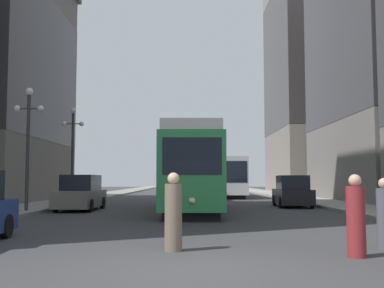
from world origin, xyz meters
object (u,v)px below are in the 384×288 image
(pedestrian_crossing_far, at_px, (384,216))
(lamp_post_left_near, at_px, (28,130))
(lamp_post_left_far, at_px, (72,141))
(streetcar, at_px, (191,169))
(parked_car_left_near, at_px, (80,194))
(pedestrian_crossing_near, at_px, (173,214))
(parked_car_right_far, at_px, (292,192))
(pedestrian_on_sidewalk, at_px, (355,218))
(transit_bus, at_px, (225,176))

(pedestrian_crossing_far, distance_m, lamp_post_left_near, 16.65)
(pedestrian_crossing_far, distance_m, lamp_post_left_far, 22.93)
(streetcar, distance_m, parked_car_left_near, 5.92)
(pedestrian_crossing_far, bearing_deg, pedestrian_crossing_near, 24.03)
(streetcar, xyz_separation_m, parked_car_right_far, (5.85, 3.69, -1.26))
(parked_car_right_far, bearing_deg, lamp_post_left_far, -8.60)
(lamp_post_left_far, bearing_deg, streetcar, -39.49)
(pedestrian_on_sidewalk, relative_size, lamp_post_left_far, 0.28)
(parked_car_left_near, height_order, lamp_post_left_near, lamp_post_left_near)
(pedestrian_crossing_near, bearing_deg, transit_bus, -106.07)
(transit_bus, height_order, pedestrian_on_sidewalk, transit_bus)
(parked_car_left_near, bearing_deg, lamp_post_left_far, 109.48)
(transit_bus, xyz_separation_m, lamp_post_left_far, (-10.67, -12.94, 2.13))
(pedestrian_crossing_near, xyz_separation_m, pedestrian_crossing_far, (4.79, 0.28, -0.06))
(pedestrian_crossing_far, bearing_deg, lamp_post_left_near, -21.89)
(streetcar, height_order, pedestrian_on_sidewalk, streetcar)
(parked_car_right_far, height_order, pedestrian_crossing_near, parked_car_right_far)
(parked_car_right_far, distance_m, pedestrian_on_sidewalk, 17.92)
(streetcar, relative_size, parked_car_left_near, 2.73)
(parked_car_right_far, distance_m, pedestrian_crossing_near, 18.02)
(pedestrian_on_sidewalk, bearing_deg, streetcar, -171.31)
(streetcar, height_order, transit_bus, streetcar)
(transit_bus, xyz_separation_m, pedestrian_on_sidewalk, (0.32, -33.29, -1.17))
(transit_bus, relative_size, parked_car_left_near, 2.49)
(transit_bus, bearing_deg, streetcar, -101.14)
(pedestrian_crossing_far, xyz_separation_m, lamp_post_left_near, (-12.03, 11.07, 3.15))
(streetcar, distance_m, lamp_post_left_near, 8.06)
(parked_car_left_near, bearing_deg, transit_bus, 65.39)
(parked_car_right_far, bearing_deg, transit_bus, -77.40)
(streetcar, height_order, pedestrian_crossing_far, streetcar)
(parked_car_left_near, xyz_separation_m, parked_car_right_far, (11.59, 2.99, -0.00))
(pedestrian_crossing_far, relative_size, lamp_post_left_near, 0.28)
(parked_car_left_near, relative_size, lamp_post_left_far, 0.77)
(parked_car_left_near, distance_m, parked_car_right_far, 11.97)
(lamp_post_left_near, bearing_deg, parked_car_left_near, 53.44)
(pedestrian_crossing_near, relative_size, pedestrian_on_sidewalk, 1.03)
(pedestrian_crossing_far, distance_m, pedestrian_on_sidewalk, 1.54)
(transit_bus, relative_size, pedestrian_crossing_near, 6.76)
(transit_bus, bearing_deg, parked_car_left_near, -117.50)
(pedestrian_crossing_far, height_order, lamp_post_left_near, lamp_post_left_near)
(parked_car_left_near, height_order, parked_car_right_far, same)
(pedestrian_crossing_near, distance_m, lamp_post_left_near, 13.82)
(parked_car_left_near, height_order, pedestrian_crossing_far, parked_car_left_near)
(transit_bus, height_order, lamp_post_left_near, lamp_post_left_near)
(pedestrian_crossing_far, bearing_deg, parked_car_left_near, -32.65)
(pedestrian_crossing_near, bearing_deg, pedestrian_crossing_far, 173.24)
(parked_car_left_near, bearing_deg, lamp_post_left_near, -125.84)
(streetcar, xyz_separation_m, lamp_post_left_near, (-7.64, -1.86, 1.80))
(parked_car_left_near, bearing_deg, pedestrian_crossing_near, -68.27)
(pedestrian_crossing_near, height_order, lamp_post_left_near, lamp_post_left_near)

